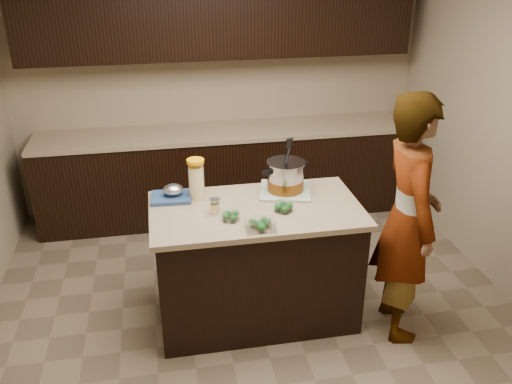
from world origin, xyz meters
The scene contains 13 objects.
ground_plane centered at (0.00, 0.00, 0.00)m, with size 4.00×4.00×0.00m, color brown.
room_shell centered at (0.00, 0.00, 1.71)m, with size 4.04×4.04×2.72m.
back_cabinets centered at (0.00, 1.74, 0.94)m, with size 3.60×0.63×2.33m.
island centered at (0.00, 0.00, 0.45)m, with size 1.46×0.81×0.90m.
dish_towel centered at (0.26, 0.21, 0.91)m, with size 0.36×0.36×0.02m, color #5A865C.
stock_pot centered at (0.26, 0.21, 1.01)m, with size 0.38×0.36×0.40m.
lemonade_pitcher centered at (-0.39, 0.22, 1.04)m, with size 0.14×0.14×0.30m.
mason_jar centered at (-0.29, -0.04, 0.95)m, with size 0.08×0.08×0.12m.
broccoli_tub_left centered at (-0.20, -0.15, 0.93)m, with size 0.12×0.12×0.06m.
broccoli_tub_right centered at (0.18, -0.08, 0.93)m, with size 0.16×0.16×0.06m.
broccoli_tub_rect centered at (-0.03, -0.30, 0.93)m, with size 0.20×0.15×0.07m.
blue_tray centered at (-0.56, 0.24, 0.94)m, with size 0.29×0.24×0.11m.
person centered at (0.98, -0.31, 0.88)m, with size 0.64×0.42×1.76m, color gray.
Camera 1 is at (-0.62, -3.28, 2.59)m, focal length 38.00 mm.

